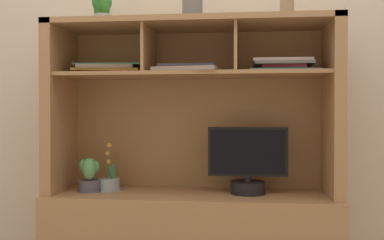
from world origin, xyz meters
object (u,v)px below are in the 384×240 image
at_px(media_console, 192,209).
at_px(potted_orchid, 109,182).
at_px(potted_succulent, 102,8).
at_px(potted_fern, 90,176).
at_px(diffuser_bottle, 287,7).
at_px(magazine_stack_left, 283,66).
at_px(ceramic_vase, 192,6).
at_px(tv_monitor, 248,165).
at_px(magazine_stack_right, 188,69).
at_px(magazine_stack_centre, 108,69).

distance_m(media_console, potted_orchid, 0.49).
bearing_deg(potted_succulent, potted_fern, -140.10).
bearing_deg(potted_fern, diffuser_bottle, 0.31).
bearing_deg(magazine_stack_left, media_console, -178.25).
bearing_deg(ceramic_vase, tv_monitor, -3.89).
height_order(potted_orchid, diffuser_bottle, diffuser_bottle).
height_order(magazine_stack_right, ceramic_vase, ceramic_vase).
bearing_deg(potted_fern, tv_monitor, 2.00).
height_order(magazine_stack_centre, magazine_stack_right, magazine_stack_centre).
distance_m(magazine_stack_right, diffuser_bottle, 0.61).
bearing_deg(tv_monitor, diffuser_bottle, -6.92).
bearing_deg(potted_orchid, magazine_stack_left, 0.07).
bearing_deg(ceramic_vase, magazine_stack_centre, 177.47).
bearing_deg(magazine_stack_left, potted_succulent, -179.69).
bearing_deg(diffuser_bottle, potted_orchid, 177.24).
height_order(magazine_stack_centre, potted_succulent, potted_succulent).
distance_m(potted_succulent, ceramic_vase, 0.51).
bearing_deg(potted_orchid, potted_succulent, -173.60).
height_order(media_console, potted_succulent, potted_succulent).
bearing_deg(tv_monitor, potted_orchid, 178.33).
relative_size(magazine_stack_right, diffuser_bottle, 1.26).
relative_size(potted_orchid, potted_fern, 1.43).
bearing_deg(magazine_stack_right, magazine_stack_centre, 168.96).
bearing_deg(tv_monitor, media_console, 178.33).
relative_size(media_console, potted_fern, 8.25).
bearing_deg(diffuser_bottle, magazine_stack_centre, 176.16).
xyz_separation_m(magazine_stack_right, potted_succulent, (-0.49, 0.07, 0.35)).
height_order(potted_fern, diffuser_bottle, diffuser_bottle).
xyz_separation_m(magazine_stack_centre, ceramic_vase, (0.48, -0.02, 0.33)).
height_order(magazine_stack_left, potted_succulent, potted_succulent).
bearing_deg(magazine_stack_right, media_console, 75.10).
xyz_separation_m(potted_fern, magazine_stack_right, (0.55, -0.02, 0.58)).
height_order(diffuser_bottle, ceramic_vase, diffuser_bottle).
distance_m(potted_fern, magazine_stack_right, 0.80).
distance_m(tv_monitor, potted_succulent, 1.18).
bearing_deg(potted_orchid, magazine_stack_right, -8.99).
height_order(magazine_stack_right, potted_succulent, potted_succulent).
height_order(potted_fern, potted_succulent, potted_succulent).
distance_m(media_console, ceramic_vase, 1.11).
distance_m(magazine_stack_right, ceramic_vase, 0.35).
distance_m(potted_orchid, magazine_stack_centre, 0.64).
bearing_deg(magazine_stack_left, ceramic_vase, -179.63).
height_order(potted_orchid, magazine_stack_centre, magazine_stack_centre).
distance_m(media_console, diffuser_bottle, 1.19).
distance_m(media_console, potted_fern, 0.59).
distance_m(magazine_stack_centre, potted_succulent, 0.34).
xyz_separation_m(potted_orchid, magazine_stack_left, (0.96, 0.00, 0.64)).
relative_size(potted_orchid, magazine_stack_centre, 0.66).
distance_m(media_console, magazine_stack_left, 0.92).
xyz_separation_m(tv_monitor, magazine_stack_centre, (-0.78, 0.04, 0.53)).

